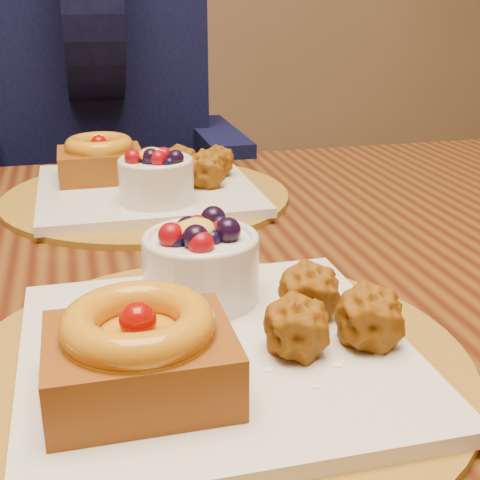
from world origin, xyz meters
name	(u,v)px	position (x,y,z in m)	size (l,w,h in m)	color
dining_table	(174,325)	(0.06, 0.10, 0.68)	(1.60, 0.90, 0.76)	#3A170A
place_setting_near	(209,332)	(0.05, -0.11, 0.78)	(0.38, 0.38, 0.09)	brown
place_setting_far	(144,182)	(0.05, 0.31, 0.78)	(0.38, 0.38, 0.09)	brown
chair_far	(82,256)	(-0.04, 0.72, 0.52)	(0.61, 0.61, 0.94)	black
diner	(93,79)	(0.01, 0.76, 0.86)	(0.49, 0.48, 0.81)	black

